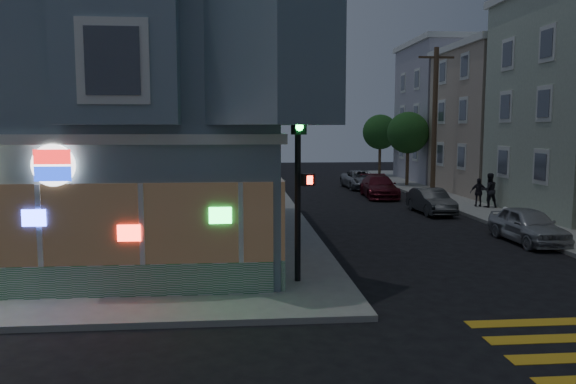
{
  "coord_description": "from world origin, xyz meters",
  "views": [
    {
      "loc": [
        -0.05,
        -9.78,
        4.27
      ],
      "look_at": [
        1.41,
        6.66,
        2.39
      ],
      "focal_mm": 35.0,
      "sensor_mm": 36.0,
      "label": 1
    }
  ],
  "objects": [
    {
      "name": "ground",
      "position": [
        0.0,
        0.0,
        0.0
      ],
      "size": [
        120.0,
        120.0,
        0.0
      ],
      "primitive_type": "plane",
      "color": "black",
      "rests_on": "ground"
    },
    {
      "name": "sidewalk_nw",
      "position": [
        -13.5,
        23.0,
        0.07
      ],
      "size": [
        33.0,
        42.0,
        0.15
      ],
      "primitive_type": "cube",
      "color": "gray",
      "rests_on": "ground"
    },
    {
      "name": "corner_building",
      "position": [
        -6.0,
        10.98,
        5.82
      ],
      "size": [
        14.6,
        14.6,
        11.4
      ],
      "color": "gray",
      "rests_on": "sidewalk_nw"
    },
    {
      "name": "row_house_c",
      "position": [
        19.5,
        25.0,
        4.65
      ],
      "size": [
        12.0,
        8.6,
        9.0
      ],
      "primitive_type": "cube",
      "color": "tan",
      "rests_on": "sidewalk_ne"
    },
    {
      "name": "row_house_d",
      "position": [
        19.5,
        34.0,
        5.4
      ],
      "size": [
        12.0,
        8.6,
        10.5
      ],
      "primitive_type": "cube",
      "color": "#A09CAB",
      "rests_on": "sidewalk_ne"
    },
    {
      "name": "utility_pole",
      "position": [
        12.0,
        24.0,
        4.8
      ],
      "size": [
        2.2,
        0.3,
        9.0
      ],
      "color": "#4C3826",
      "rests_on": "sidewalk_ne"
    },
    {
      "name": "street_tree_near",
      "position": [
        12.2,
        30.0,
        3.94
      ],
      "size": [
        3.0,
        3.0,
        5.3
      ],
      "color": "#4C3826",
      "rests_on": "sidewalk_ne"
    },
    {
      "name": "street_tree_far",
      "position": [
        12.2,
        38.0,
        3.94
      ],
      "size": [
        3.0,
        3.0,
        5.3
      ],
      "color": "#4C3826",
      "rests_on": "sidewalk_ne"
    },
    {
      "name": "pedestrian_a",
      "position": [
        13.0,
        18.28,
        1.05
      ],
      "size": [
        0.89,
        0.7,
        1.79
      ],
      "primitive_type": "imported",
      "rotation": [
        0.0,
        0.0,
        3.11
      ],
      "color": "black",
      "rests_on": "sidewalk_ne"
    },
    {
      "name": "pedestrian_b",
      "position": [
        12.59,
        18.58,
        0.9
      ],
      "size": [
        0.94,
        0.57,
        1.5
      ],
      "primitive_type": "imported",
      "rotation": [
        0.0,
        0.0,
        2.9
      ],
      "color": "#25222A",
      "rests_on": "sidewalk_ne"
    },
    {
      "name": "parked_car_a",
      "position": [
        10.7,
        9.97,
        0.67
      ],
      "size": [
        1.65,
        3.95,
        1.34
      ],
      "primitive_type": "imported",
      "rotation": [
        0.0,
        0.0,
        0.02
      ],
      "color": "#B2B5BA",
      "rests_on": "ground"
    },
    {
      "name": "parked_car_b",
      "position": [
        9.57,
        17.36,
        0.63
      ],
      "size": [
        1.48,
        3.87,
        1.26
      ],
      "primitive_type": "imported",
      "rotation": [
        0.0,
        0.0,
        0.04
      ],
      "color": "#333638",
      "rests_on": "ground"
    },
    {
      "name": "parked_car_c",
      "position": [
        8.6,
        24.0,
        0.68
      ],
      "size": [
        2.16,
        4.78,
        1.36
      ],
      "primitive_type": "imported",
      "rotation": [
        0.0,
        0.0,
        -0.06
      ],
      "color": "maroon",
      "rests_on": "ground"
    },
    {
      "name": "parked_car_d",
      "position": [
        8.6,
        29.2,
        0.65
      ],
      "size": [
        2.32,
        4.72,
        1.29
      ],
      "primitive_type": "imported",
      "rotation": [
        0.0,
        0.0,
        0.04
      ],
      "color": "gray",
      "rests_on": "ground"
    },
    {
      "name": "traffic_signal",
      "position": [
        1.54,
        4.87,
        3.56
      ],
      "size": [
        0.63,
        0.56,
        5.04
      ],
      "rotation": [
        0.0,
        0.0,
        0.33
      ],
      "color": "black",
      "rests_on": "sidewalk_nw"
    },
    {
      "name": "fire_hydrant",
      "position": [
        11.3,
        13.0,
        0.56
      ],
      "size": [
        0.45,
        0.26,
        0.78
      ],
      "color": "white",
      "rests_on": "sidewalk_ne"
    }
  ]
}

